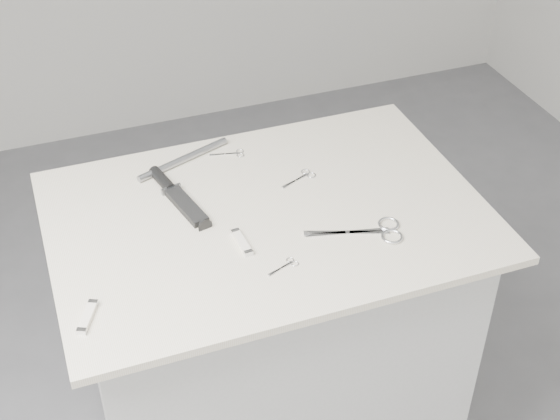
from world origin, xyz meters
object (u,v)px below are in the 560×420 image
object	(u,v)px
large_shears	(375,231)
pocket_knife_a	(88,317)
embroidery_scissors_a	(302,177)
embroidery_scissors_b	(232,154)
pocket_knife_b	(242,242)
tiny_scissors	(286,266)
sheathed_knife	(175,194)
plinth	(269,351)
metal_rail	(183,159)

from	to	relation	value
large_shears	pocket_knife_a	distance (m)	0.65
embroidery_scissors_a	embroidery_scissors_b	size ratio (longest dim) A/B	1.12
pocket_knife_b	embroidery_scissors_a	bearing A→B (deg)	-52.17
tiny_scissors	pocket_knife_a	xyz separation A→B (m)	(-0.42, -0.01, 0.00)
sheathed_knife	plinth	bearing A→B (deg)	-138.89
large_shears	tiny_scissors	world-z (taller)	large_shears
plinth	sheathed_knife	distance (m)	0.53
embroidery_scissors_b	pocket_knife_b	xyz separation A→B (m)	(-0.09, -0.35, 0.00)
pocket_knife_a	large_shears	bearing A→B (deg)	-59.81
pocket_knife_a	pocket_knife_b	distance (m)	0.37
sheathed_knife	tiny_scissors	bearing A→B (deg)	-166.55
plinth	metal_rail	distance (m)	0.56
plinth	tiny_scissors	size ratio (longest dim) A/B	12.03
metal_rail	plinth	bearing A→B (deg)	-64.12
large_shears	pocket_knife_a	world-z (taller)	pocket_knife_a
large_shears	sheathed_knife	distance (m)	0.48
tiny_scissors	metal_rail	distance (m)	0.47
embroidery_scissors_b	plinth	bearing A→B (deg)	-76.08
tiny_scissors	pocket_knife_b	xyz separation A→B (m)	(-0.07, 0.10, 0.00)
metal_rail	pocket_knife_a	bearing A→B (deg)	-123.80
embroidery_scissors_b	metal_rail	size ratio (longest dim) A/B	0.33
large_shears	pocket_knife_b	size ratio (longest dim) A/B	2.41
plinth	embroidery_scissors_b	world-z (taller)	embroidery_scissors_b
large_shears	embroidery_scissors_a	bearing A→B (deg)	123.12
large_shears	metal_rail	xyz separation A→B (m)	(-0.33, 0.42, 0.01)
pocket_knife_a	metal_rail	xyz separation A→B (m)	(0.31, 0.47, 0.00)
sheathed_knife	pocket_knife_b	world-z (taller)	sheathed_knife
plinth	pocket_knife_b	xyz separation A→B (m)	(-0.09, -0.09, 0.48)
plinth	sheathed_knife	bearing A→B (deg)	144.25
embroidery_scissors_a	tiny_scissors	world-z (taller)	same
plinth	embroidery_scissors_a	xyz separation A→B (m)	(0.13, 0.10, 0.47)
embroidery_scissors_a	tiny_scissors	xyz separation A→B (m)	(-0.15, -0.29, -0.00)
sheathed_knife	pocket_knife_b	size ratio (longest dim) A/B	2.76
plinth	pocket_knife_b	world-z (taller)	pocket_knife_b
large_shears	embroidery_scissors_b	world-z (taller)	large_shears
sheathed_knife	pocket_knife_a	bearing A→B (deg)	129.01
sheathed_knife	large_shears	bearing A→B (deg)	-139.24
embroidery_scissors_a	sheathed_knife	bearing A→B (deg)	151.62
embroidery_scissors_a	plinth	bearing A→B (deg)	-163.78
embroidery_scissors_b	sheathed_knife	xyz separation A→B (m)	(-0.18, -0.13, 0.01)
plinth	sheathed_knife	xyz separation A→B (m)	(-0.18, 0.13, 0.48)
metal_rail	embroidery_scissors_b	bearing A→B (deg)	-3.27
large_shears	sheathed_knife	xyz separation A→B (m)	(-0.39, 0.28, 0.01)
embroidery_scissors_b	tiny_scissors	xyz separation A→B (m)	(-0.02, -0.45, -0.00)
pocket_knife_a	sheathed_knife	bearing A→B (deg)	-12.16
embroidery_scissors_a	tiny_scissors	size ratio (longest dim) A/B	1.32
embroidery_scissors_a	embroidery_scissors_b	xyz separation A→B (m)	(-0.13, 0.16, -0.00)
large_shears	pocket_knife_b	xyz separation A→B (m)	(-0.29, 0.06, 0.00)
embroidery_scissors_a	sheathed_knife	size ratio (longest dim) A/B	0.40
tiny_scissors	pocket_knife_b	world-z (taller)	pocket_knife_b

